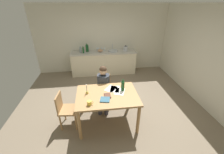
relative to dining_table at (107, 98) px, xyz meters
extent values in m
cube|color=#7A6B56|center=(0.14, 0.54, -0.70)|extent=(5.20, 5.20, 0.04)
cube|color=beige|center=(0.14, 3.14, 0.62)|extent=(5.20, 0.12, 2.60)
cube|color=beige|center=(2.74, 0.54, 0.62)|extent=(0.12, 5.20, 2.60)
cube|color=beige|center=(0.14, 2.78, -0.25)|extent=(2.49, 0.60, 0.86)
cube|color=#B7B2A8|center=(0.14, 2.78, 0.20)|extent=(2.53, 0.64, 0.04)
cube|color=tan|center=(0.00, 0.00, 0.09)|extent=(1.35, 0.98, 0.04)
cylinder|color=tan|center=(-0.62, -0.43, -0.31)|extent=(0.07, 0.07, 0.75)
cylinder|color=tan|center=(0.62, -0.43, -0.31)|extent=(0.07, 0.07, 0.75)
cylinder|color=tan|center=(-0.62, 0.43, -0.31)|extent=(0.07, 0.07, 0.75)
cylinder|color=tan|center=(0.62, 0.43, -0.31)|extent=(0.07, 0.07, 0.75)
cube|color=tan|center=(-0.03, 0.67, -0.21)|extent=(0.45, 0.45, 0.04)
cube|color=tan|center=(0.00, 0.85, 0.00)|extent=(0.36, 0.08, 0.40)
cylinder|color=tan|center=(-0.22, 0.52, -0.45)|extent=(0.04, 0.04, 0.46)
cylinder|color=tan|center=(0.11, 0.48, -0.45)|extent=(0.04, 0.04, 0.46)
cylinder|color=tan|center=(-0.18, 0.86, -0.45)|extent=(0.04, 0.04, 0.46)
cylinder|color=tan|center=(0.16, 0.81, -0.45)|extent=(0.04, 0.04, 0.46)
cylinder|color=#333842|center=(-0.03, 0.65, 0.02)|extent=(0.36, 0.36, 0.50)
sphere|color=#D8AD8C|center=(-0.03, 0.65, 0.38)|extent=(0.20, 0.20, 0.20)
sphere|color=#473323|center=(-0.03, 0.65, 0.42)|extent=(0.19, 0.19, 0.19)
cylinder|color=#383847|center=(-0.14, 0.47, -0.23)|extent=(0.18, 0.39, 0.13)
cylinder|color=#383847|center=(-0.17, 0.28, -0.46)|extent=(0.10, 0.10, 0.45)
cylinder|color=#383847|center=(0.02, 0.45, -0.23)|extent=(0.18, 0.39, 0.13)
cylinder|color=#383847|center=(-0.01, 0.26, -0.46)|extent=(0.10, 0.10, 0.45)
cube|color=tan|center=(-0.88, 0.02, -0.24)|extent=(0.44, 0.44, 0.04)
cube|color=tan|center=(-1.06, 0.03, -0.03)|extent=(0.06, 0.36, 0.40)
cylinder|color=tan|center=(-0.72, -0.17, -0.47)|extent=(0.04, 0.04, 0.43)
cylinder|color=tan|center=(-0.69, 0.17, -0.47)|extent=(0.04, 0.04, 0.43)
cylinder|color=tan|center=(-1.06, -0.14, -0.47)|extent=(0.04, 0.04, 0.43)
cylinder|color=tan|center=(-1.03, 0.20, -0.47)|extent=(0.04, 0.04, 0.43)
cylinder|color=#F2CC4C|center=(-0.38, -0.32, 0.15)|extent=(0.09, 0.09, 0.09)
torus|color=#F2CC4C|center=(-0.34, -0.32, 0.16)|extent=(0.06, 0.01, 0.06)
cylinder|color=gold|center=(-0.44, 0.10, 0.13)|extent=(0.06, 0.06, 0.05)
cylinder|color=white|center=(-0.44, 0.10, 0.25)|extent=(0.02, 0.02, 0.18)
cube|color=brown|center=(0.00, -0.06, 0.12)|extent=(0.14, 0.20, 0.02)
cube|color=#37657C|center=(-0.06, -0.20, 0.12)|extent=(0.23, 0.23, 0.02)
cube|color=white|center=(0.30, 0.09, 0.11)|extent=(0.30, 0.35, 0.00)
cube|color=white|center=(0.20, 0.20, 0.11)|extent=(0.27, 0.34, 0.00)
cube|color=white|center=(0.12, 0.24, 0.11)|extent=(0.35, 0.36, 0.00)
cylinder|color=#194C23|center=(0.37, 0.12, 0.22)|extent=(0.08, 0.08, 0.22)
cylinder|color=#194C23|center=(0.37, 0.12, 0.36)|extent=(0.03, 0.03, 0.06)
cylinder|color=#B2B7BC|center=(0.51, 2.78, 0.24)|extent=(0.36, 0.36, 0.04)
cylinder|color=silver|center=(0.51, 2.94, 0.34)|extent=(0.02, 0.02, 0.24)
cylinder|color=#8C999E|center=(-0.73, 2.80, 0.32)|extent=(0.08, 0.08, 0.19)
cylinder|color=#8C999E|center=(-0.73, 2.80, 0.44)|extent=(0.04, 0.04, 0.05)
cylinder|color=#194C23|center=(-0.62, 2.71, 0.32)|extent=(0.06, 0.06, 0.21)
cylinder|color=#194C23|center=(-0.62, 2.71, 0.46)|extent=(0.03, 0.03, 0.05)
cylinder|color=#194C23|center=(-0.50, 2.86, 0.34)|extent=(0.07, 0.07, 0.25)
cylinder|color=#194C23|center=(-0.50, 2.86, 0.50)|extent=(0.03, 0.03, 0.06)
cylinder|color=#194C23|center=(-0.46, 2.87, 0.33)|extent=(0.06, 0.06, 0.23)
cylinder|color=#194C23|center=(-0.46, 2.87, 0.48)|extent=(0.03, 0.03, 0.06)
ellipsoid|color=tan|center=(0.01, 2.80, 0.26)|extent=(0.20, 0.20, 0.09)
cylinder|color=#B7BABF|center=(1.01, 2.78, 0.31)|extent=(0.18, 0.18, 0.18)
cone|color=#262628|center=(1.01, 2.78, 0.42)|extent=(0.11, 0.11, 0.04)
cylinder|color=silver|center=(0.19, 2.93, 0.22)|extent=(0.06, 0.06, 0.00)
cylinder|color=silver|center=(0.19, 2.93, 0.26)|extent=(0.01, 0.01, 0.07)
cone|color=silver|center=(0.19, 2.93, 0.33)|extent=(0.07, 0.07, 0.08)
cylinder|color=silver|center=(0.09, 2.93, 0.22)|extent=(0.06, 0.06, 0.00)
cylinder|color=silver|center=(0.09, 2.93, 0.26)|extent=(0.01, 0.01, 0.07)
cone|color=silver|center=(0.09, 2.93, 0.33)|extent=(0.07, 0.07, 0.08)
cylinder|color=silver|center=(-0.05, 2.93, 0.22)|extent=(0.06, 0.06, 0.00)
cylinder|color=silver|center=(-0.05, 2.93, 0.26)|extent=(0.01, 0.01, 0.07)
cone|color=silver|center=(-0.05, 2.93, 0.33)|extent=(0.07, 0.07, 0.08)
cylinder|color=silver|center=(-0.10, 2.93, 0.22)|extent=(0.06, 0.06, 0.00)
cylinder|color=silver|center=(-0.10, 2.93, 0.26)|extent=(0.01, 0.01, 0.07)
cone|color=silver|center=(-0.10, 2.93, 0.33)|extent=(0.07, 0.07, 0.08)
camera|label=1|loc=(-0.24, -2.66, 1.91)|focal=23.25mm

